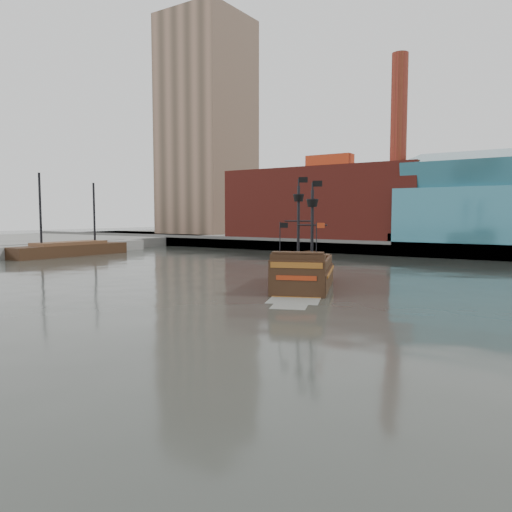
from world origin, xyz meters
The scene contains 7 objects.
ground centered at (0.00, 0.00, 0.00)m, with size 400.00×400.00×0.00m, color #252723.
promenade_far centered at (0.00, 92.00, 1.00)m, with size 220.00×60.00×2.00m, color slate.
seawall centered at (0.00, 62.50, 1.30)m, with size 220.00×1.00×2.60m, color #4C4C49.
pier centered at (-58.00, 30.00, 1.00)m, with size 6.00×40.00×2.00m, color slate.
skyline centered at (5.21, 84.56, 24.55)m, with size 149.00×45.00×62.00m.
pirate_ship centered at (0.63, 18.87, 1.09)m, with size 10.45×16.73×12.06m.
docked_vessel centered at (-53.40, 30.51, 0.96)m, with size 5.12×22.29×15.14m.
Camera 1 is at (24.35, -25.31, 7.32)m, focal length 35.00 mm.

